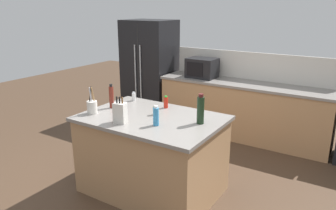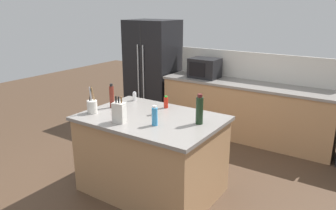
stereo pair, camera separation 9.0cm
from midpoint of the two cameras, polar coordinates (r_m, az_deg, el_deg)
ground_plane at (r=4.13m, az=-2.14°, el=-14.47°), size 14.00×14.00×0.00m
back_counter_run at (r=5.61m, az=13.65°, el=-0.95°), size 2.85×0.66×0.94m
wall_backsplash at (r=5.73m, az=15.25°, el=6.53°), size 2.81×0.03×0.46m
kitchen_island at (r=3.91m, az=-2.22°, el=-8.55°), size 1.58×1.10×0.94m
refrigerator at (r=6.41m, az=-2.26°, el=6.15°), size 0.92×0.75×1.89m
microwave at (r=5.75m, az=6.84°, el=6.42°), size 0.49×0.39×0.34m
knife_block at (r=3.55m, az=-7.78°, el=-1.27°), size 0.15×0.13×0.29m
utensil_crock at (r=3.92m, az=-12.43°, el=-0.22°), size 0.12×0.12×0.32m
dish_soap_bottle at (r=3.43m, az=-1.59°, el=-1.95°), size 0.06×0.06×0.22m
salt_shaker at (r=4.36m, az=-5.27°, el=1.50°), size 0.05×0.05×0.12m
vinegar_bottle at (r=4.07m, az=-9.15°, el=1.48°), size 0.06×0.06×0.30m
hot_sauce_bottle at (r=4.02m, az=0.28°, el=0.48°), size 0.05×0.05×0.15m
wine_bottle at (r=3.48m, az=6.24°, el=-0.86°), size 0.08×0.08×0.33m
spice_jar_oregano at (r=3.78m, az=-1.63°, el=-0.95°), size 0.05×0.05×0.11m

